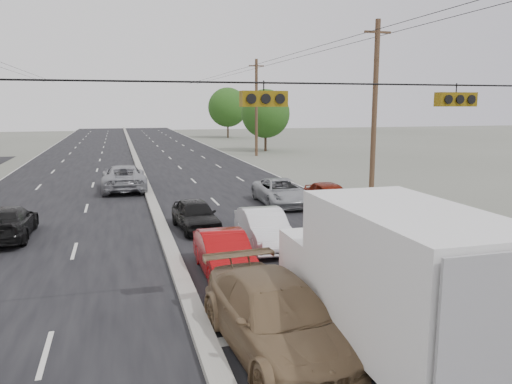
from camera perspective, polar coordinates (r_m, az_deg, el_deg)
ground at (r=12.20m, az=-6.24°, el=-15.98°), size 200.00×200.00×0.00m
road_surface at (r=41.23m, az=-13.07°, el=2.24°), size 20.00×160.00×0.02m
center_median at (r=41.21m, az=-13.08°, el=2.38°), size 0.50×160.00×0.20m
utility_pole_right_b at (r=29.49m, az=13.40°, el=9.24°), size 1.60×0.30×10.00m
utility_pole_right_c at (r=52.79m, az=0.05°, el=9.68°), size 1.60×0.30×10.00m
traffic_signals at (r=11.28m, az=0.39°, el=10.83°), size 25.00×0.30×0.54m
tree_right_mid at (r=58.30m, az=1.10°, el=8.94°), size 5.60×5.60×7.14m
tree_right_far at (r=82.76m, az=-3.25°, el=9.64°), size 6.40×6.40×8.16m
box_truck at (r=10.66m, az=14.91°, el=-9.95°), size 2.42×6.74×3.42m
tan_sedan at (r=11.08m, az=2.37°, el=-14.19°), size 2.68×5.62×1.58m
red_sedan at (r=15.88m, az=-3.65°, el=-7.12°), size 1.42×4.06×1.34m
black_suv at (r=15.07m, az=25.52°, el=-8.24°), size 3.60×6.55×1.74m
queue_car_a at (r=21.54m, az=-6.93°, el=-2.65°), size 1.90×3.99×1.32m
queue_car_b at (r=18.88m, az=0.91°, el=-4.23°), size 1.63×4.31×1.40m
queue_car_c at (r=26.85m, az=2.91°, el=-0.02°), size 2.37×4.99×1.38m
queue_car_e at (r=25.70m, az=8.42°, el=-0.51°), size 1.71×4.21×1.43m
oncoming_near at (r=22.33m, az=-26.54°, el=-3.17°), size 1.89×4.59×1.33m
oncoming_far at (r=32.44m, az=-14.88°, el=1.57°), size 2.65×5.75×1.60m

